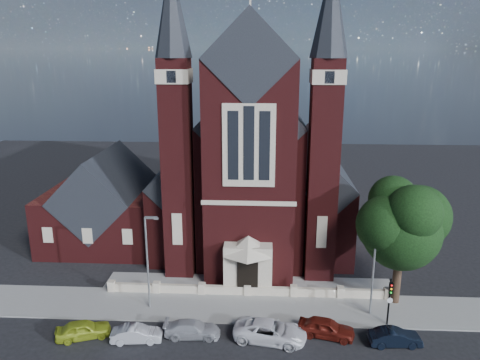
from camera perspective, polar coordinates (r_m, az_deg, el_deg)
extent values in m
plane|color=black|center=(49.55, 1.30, -9.04)|extent=(120.00, 120.00, 0.00)
cube|color=gray|center=(40.26, 0.81, -15.30)|extent=(60.00, 5.00, 0.12)
cube|color=gray|center=(43.73, 1.02, -12.60)|extent=(26.00, 3.00, 0.14)
cube|color=#AFA08B|center=(41.98, 0.92, -13.90)|extent=(24.00, 0.40, 0.90)
cube|color=#481314|center=(56.69, 1.67, 1.67)|extent=(10.00, 30.00, 14.00)
cube|color=black|center=(55.41, 1.73, 8.72)|extent=(10.00, 30.20, 10.00)
cube|color=#481314|center=(57.20, -5.91, -1.39)|extent=(5.00, 26.00, 8.00)
cube|color=#481314|center=(56.85, 9.20, -1.62)|extent=(5.00, 26.00, 8.00)
cube|color=black|center=(56.16, -6.03, 2.51)|extent=(5.01, 26.20, 5.01)
cube|color=black|center=(55.81, 9.38, 2.30)|extent=(5.01, 26.20, 5.01)
cube|color=#481314|center=(40.94, 1.14, 0.50)|extent=(8.00, 3.00, 20.00)
cube|color=black|center=(39.51, 1.22, 14.63)|extent=(8.00, 3.20, 8.00)
cube|color=#AFA08B|center=(38.73, 1.09, 4.18)|extent=(4.40, 0.15, 7.00)
cube|color=black|center=(38.63, 1.08, 4.45)|extent=(0.90, 0.08, 6.20)
cube|color=#AFA08B|center=(41.84, 0.99, -10.60)|extent=(4.20, 2.00, 4.40)
cube|color=black|center=(41.17, 0.93, -11.99)|extent=(1.80, 0.12, 3.20)
cone|color=#AFA08B|center=(40.91, 1.00, -7.84)|extent=(4.60, 4.60, 1.60)
cube|color=#481314|center=(42.60, -7.58, 0.97)|extent=(2.60, 2.60, 20.00)
cube|color=#AFA08B|center=(41.29, -8.01, 12.45)|extent=(2.80, 2.80, 1.20)
cone|color=black|center=(41.36, -8.32, 20.08)|extent=(3.20, 3.20, 8.00)
cube|color=#481314|center=(42.20, 10.05, 0.72)|extent=(2.60, 2.60, 20.00)
cube|color=#AFA08B|center=(40.87, 10.62, 12.31)|extent=(2.80, 2.80, 1.20)
cone|color=black|center=(40.94, 11.03, 20.01)|extent=(3.20, 3.20, 8.00)
cube|color=#481314|center=(54.01, -15.84, -4.09)|extent=(12.00, 12.00, 6.00)
cube|color=black|center=(53.10, -16.08, -1.04)|extent=(8.49, 12.20, 8.49)
cylinder|color=black|center=(41.86, 18.60, -11.01)|extent=(0.70, 0.70, 5.00)
sphere|color=black|center=(40.28, 19.10, -5.90)|extent=(6.40, 6.40, 6.40)
sphere|color=black|center=(38.65, 20.40, -3.78)|extent=(4.40, 4.40, 4.40)
cylinder|color=gray|center=(39.01, -11.21, -10.03)|extent=(0.16, 0.16, 8.00)
cube|color=gray|center=(37.35, -10.79, -4.53)|extent=(1.00, 0.15, 0.18)
cube|color=gray|center=(37.28, -10.19, -4.66)|extent=(0.35, 0.22, 0.12)
cylinder|color=gray|center=(38.86, 15.95, -10.46)|extent=(0.16, 0.16, 8.00)
cube|color=gray|center=(37.43, 17.16, -4.92)|extent=(1.00, 0.15, 0.18)
cube|color=gray|center=(37.56, 17.74, -5.03)|extent=(0.35, 0.22, 0.12)
cylinder|color=black|center=(38.73, 17.70, -14.05)|extent=(0.14, 0.14, 4.00)
cube|color=black|center=(37.99, 17.92, -12.45)|extent=(0.28, 0.22, 0.90)
sphere|color=red|center=(37.74, 18.01, -12.14)|extent=(0.14, 0.14, 0.14)
sphere|color=#CC8C0C|center=(37.88, 17.97, -12.54)|extent=(0.14, 0.14, 0.14)
sphere|color=#0C9919|center=(38.02, 17.93, -12.94)|extent=(0.14, 0.14, 0.14)
imported|color=#94A621|center=(38.20, -18.57, -16.89)|extent=(4.27, 2.81, 1.35)
imported|color=#A9ABB1|center=(36.82, -12.50, -17.85)|extent=(3.81, 1.68, 1.22)
imported|color=#A1A3A9|center=(36.72, -5.84, -17.63)|extent=(4.24, 1.82, 1.22)
imported|color=white|center=(36.14, 3.70, -17.92)|extent=(5.71, 3.32, 1.49)
imported|color=#5F1810|center=(37.06, 10.47, -17.29)|extent=(4.46, 2.61, 1.42)
imported|color=black|center=(37.38, 18.36, -17.75)|extent=(3.86, 1.56, 1.25)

